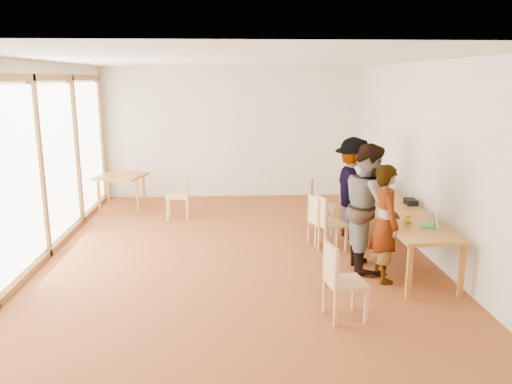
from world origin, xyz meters
TOP-DOWN VIEW (x-y plane):
  - ground at (0.00, 0.00)m, footprint 8.00×8.00m
  - wall_back at (0.00, 4.00)m, footprint 6.00×0.10m
  - wall_front at (0.00, -4.00)m, footprint 6.00×0.10m
  - wall_right at (3.00, 0.00)m, footprint 0.10×8.00m
  - window_wall at (-2.96, 0.00)m, footprint 0.10×8.00m
  - ceiling at (0.00, 0.00)m, footprint 6.00×8.00m
  - communal_table at (2.50, 0.14)m, footprint 0.80×4.00m
  - side_table at (-2.37, 2.87)m, footprint 0.90×0.90m
  - chair_near at (1.14, -2.29)m, footprint 0.49×0.49m
  - chair_mid at (1.38, 0.27)m, footprint 0.51×0.51m
  - chair_far at (1.46, 0.07)m, footprint 0.51×0.51m
  - chair_empty at (1.47, 1.08)m, footprint 0.56×0.56m
  - chair_spare at (-1.02, 2.12)m, footprint 0.46×0.46m
  - person_near at (2.02, -1.19)m, footprint 0.43×0.62m
  - person_mid at (1.92, -0.72)m, footprint 0.76×0.94m
  - person_far at (2.03, 0.68)m, footprint 0.69×1.16m
  - laptop_near at (2.68, -1.14)m, footprint 0.29×0.31m
  - laptop_mid at (2.41, 0.17)m, footprint 0.24×0.27m
  - laptop_far at (2.69, 1.13)m, footprint 0.27×0.30m
  - yellow_mug at (2.41, -0.97)m, footprint 0.15×0.15m
  - green_bottle at (2.30, -0.09)m, footprint 0.07×0.07m
  - clear_glass at (2.34, -0.18)m, footprint 0.07×0.07m
  - condiment_cup at (2.47, 0.49)m, footprint 0.08×0.08m
  - pink_phone at (2.66, -0.15)m, footprint 0.05×0.10m
  - black_pouch at (2.83, 0.06)m, footprint 0.16×0.26m

SIDE VIEW (x-z plane):
  - ground at x=0.00m, z-range 0.00..0.00m
  - chair_mid at x=1.38m, z-range 0.30..0.76m
  - chair_far at x=1.46m, z-range 0.31..0.80m
  - chair_near at x=1.14m, z-range 0.32..0.81m
  - chair_spare at x=-1.02m, z-range 0.33..0.83m
  - chair_empty at x=1.47m, z-range 0.34..0.86m
  - side_table at x=-2.37m, z-range 0.29..1.04m
  - communal_table at x=2.50m, z-range 0.33..1.08m
  - pink_phone at x=2.66m, z-range 0.75..0.76m
  - condiment_cup at x=2.47m, z-range 0.75..0.81m
  - yellow_mug at x=2.41m, z-range 0.75..0.84m
  - clear_glass at x=2.34m, z-range 0.75..0.84m
  - black_pouch at x=2.83m, z-range 0.75..0.84m
  - laptop_mid at x=2.41m, z-range 0.70..0.91m
  - laptop_far at x=2.69m, z-range 0.70..0.92m
  - laptop_near at x=2.68m, z-range 0.70..0.92m
  - person_near at x=2.02m, z-range 0.00..1.63m
  - person_far at x=2.03m, z-range 0.00..1.77m
  - green_bottle at x=2.30m, z-range 0.75..1.03m
  - person_mid at x=1.92m, z-range 0.00..1.85m
  - wall_back at x=0.00m, z-range 0.00..3.00m
  - wall_front at x=0.00m, z-range 0.00..3.00m
  - wall_right at x=3.00m, z-range 0.00..3.00m
  - window_wall at x=-2.96m, z-range 0.00..3.00m
  - ceiling at x=0.00m, z-range 3.00..3.04m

